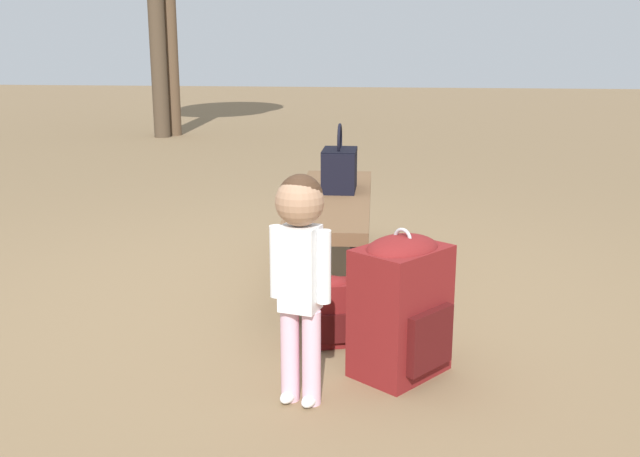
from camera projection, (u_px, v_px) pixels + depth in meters
ground_plane at (284, 305)px, 3.52m from camera, size 40.00×40.00×0.00m
park_bench at (333, 206)px, 3.88m from camera, size 1.62×0.49×0.45m
handbag at (340, 168)px, 3.98m from camera, size 0.33×0.19×0.37m
child_standing at (300, 255)px, 2.44m from camera, size 0.17×0.22×0.81m
backpack_large at (401, 302)px, 2.73m from camera, size 0.42×0.40×0.57m
backpack_small at (327, 309)px, 3.03m from camera, size 0.20×0.22×0.31m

